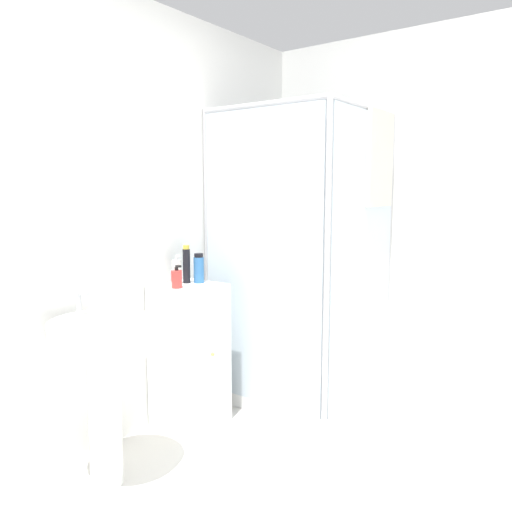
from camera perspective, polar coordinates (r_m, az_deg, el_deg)
The scene contains 9 objects.
wall_back at distance 2.86m, azimuth -16.47°, elevation 3.61°, with size 6.40×0.06×2.50m, color white.
wall_right at distance 3.48m, azimuth 26.86°, elevation 3.75°, with size 0.06×6.40×2.50m, color white.
shower_enclosure at distance 3.46m, azimuth 5.71°, elevation -7.81°, with size 0.94×0.97×1.95m.
vanity_cabinet at distance 3.12m, azimuth -7.59°, elevation -11.17°, with size 0.37×0.38×0.87m.
sink at distance 2.54m, azimuth -17.14°, elevation -11.51°, with size 0.48×0.48×0.95m.
soap_dispenser at distance 2.93m, azimuth -9.05°, elevation -2.59°, with size 0.06×0.06×0.14m.
shampoo_bottle_tall_black at distance 3.07m, azimuth -7.95°, elevation -0.99°, with size 0.04×0.04×0.23m.
shampoo_bottle_blue at distance 3.07m, azimuth -6.55°, elevation -1.44°, with size 0.06×0.06×0.18m.
lotion_bottle_white at distance 3.07m, azimuth -9.04°, elevation -1.75°, with size 0.06×0.06×0.18m.
Camera 1 is at (-1.72, -0.58, 1.43)m, focal length 35.00 mm.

